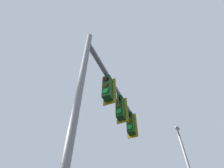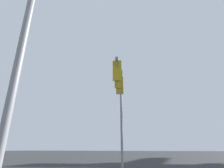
# 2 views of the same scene
# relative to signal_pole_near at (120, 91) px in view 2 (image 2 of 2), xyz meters

# --- Properties ---
(signal_pole_near) EXTENTS (4.77, 1.42, 7.43)m
(signal_pole_near) POSITION_rel_signal_pole_near_xyz_m (0.00, 0.00, 0.00)
(signal_pole_near) COLOR gray
(signal_pole_near) RESTS_ON ground_plane
(street_lamp) EXTENTS (1.62, 0.58, 8.41)m
(street_lamp) POSITION_rel_signal_pole_near_xyz_m (8.37, 0.08, -0.90)
(street_lamp) COLOR gray
(street_lamp) RESTS_ON ground_plane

